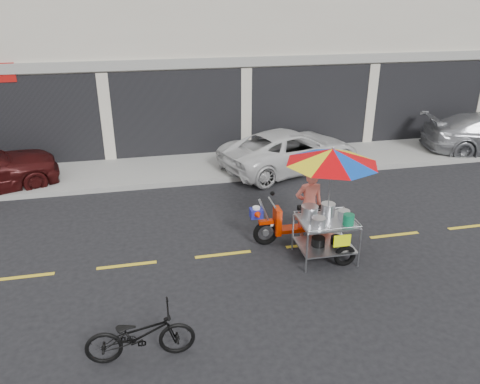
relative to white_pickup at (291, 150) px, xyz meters
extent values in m
plane|color=black|center=(-1.01, -4.70, -0.62)|extent=(90.00, 90.00, 0.00)
cube|color=gray|center=(-1.01, 0.80, -0.55)|extent=(45.00, 3.00, 0.15)
cube|color=beige|center=(-1.01, 5.80, 3.38)|extent=(36.00, 8.00, 8.00)
cube|color=black|center=(-1.01, 1.77, 0.83)|extent=(35.28, 0.06, 2.90)
cube|color=gray|center=(-1.01, 1.75, 2.48)|extent=(36.00, 0.12, 0.30)
cube|color=gold|center=(-1.01, -4.70, -0.62)|extent=(42.00, 0.10, 0.01)
imported|color=silver|center=(0.00, 0.00, 0.00)|extent=(4.92, 3.39, 1.25)
imported|color=black|center=(-4.77, -7.42, -0.20)|extent=(1.64, 0.59, 0.86)
torus|color=black|center=(-2.02, -4.47, -0.34)|extent=(0.57, 0.12, 0.57)
torus|color=black|center=(-0.51, -4.49, -0.34)|extent=(0.57, 0.12, 0.57)
cylinder|color=#9EA0A5|center=(-2.02, -4.47, -0.34)|extent=(0.14, 0.06, 0.14)
cylinder|color=#9EA0A5|center=(-0.51, -4.49, -0.34)|extent=(0.14, 0.06, 0.14)
cube|color=#BD2100|center=(-2.02, -4.47, -0.07)|extent=(0.32, 0.13, 0.08)
cylinder|color=#9EA0A5|center=(-2.02, -4.47, 0.08)|extent=(0.37, 0.06, 0.81)
cube|color=#BD2100|center=(-1.76, -4.47, -0.07)|extent=(0.13, 0.34, 0.60)
cube|color=#BD2100|center=(-1.31, -4.48, -0.30)|extent=(0.81, 0.30, 0.08)
cube|color=#BD2100|center=(-0.86, -4.49, -0.07)|extent=(0.76, 0.27, 0.40)
cube|color=black|center=(-0.96, -4.49, 0.16)|extent=(0.66, 0.25, 0.10)
cylinder|color=#9EA0A5|center=(-1.90, -4.47, 0.38)|extent=(0.05, 0.55, 0.04)
sphere|color=black|center=(-1.83, -4.27, 0.50)|extent=(0.10, 0.10, 0.10)
cylinder|color=white|center=(-1.90, -4.47, -0.14)|extent=(0.12, 0.12, 0.05)
cube|color=navy|center=(-2.24, -4.46, 0.16)|extent=(0.27, 0.23, 0.20)
cylinder|color=white|center=(-2.24, -4.46, 0.28)|extent=(0.16, 0.16, 0.05)
cone|color=#BD2100|center=(-2.24, -4.63, 0.18)|extent=(0.18, 0.22, 0.18)
torus|color=black|center=(-0.68, -5.65, -0.40)|extent=(0.46, 0.11, 0.46)
cylinder|color=#9EA0A5|center=(-1.54, -5.73, -0.20)|extent=(0.04, 0.04, 0.85)
cylinder|color=#9EA0A5|center=(-1.52, -4.83, -0.20)|extent=(0.04, 0.04, 0.85)
cylinder|color=#9EA0A5|center=(-0.43, -5.75, -0.20)|extent=(0.04, 0.04, 0.85)
cylinder|color=#9EA0A5|center=(-0.41, -4.85, -0.20)|extent=(0.04, 0.04, 0.85)
cube|color=#9EA0A5|center=(-0.98, -5.29, -0.32)|extent=(1.12, 0.92, 0.03)
cube|color=#9EA0A5|center=(-0.98, -5.29, 0.23)|extent=(1.12, 0.92, 0.04)
cylinder|color=#9EA0A5|center=(-0.98, -5.74, 0.29)|extent=(1.11, 0.04, 0.02)
cylinder|color=#9EA0A5|center=(-0.97, -4.84, 0.29)|extent=(1.11, 0.04, 0.02)
cylinder|color=#9EA0A5|center=(-1.53, -5.28, 0.29)|extent=(0.04, 0.90, 0.02)
cylinder|color=#9EA0A5|center=(-0.42, -5.30, 0.29)|extent=(0.04, 0.90, 0.02)
cylinder|color=#9EA0A5|center=(-0.97, -4.84, -0.32)|extent=(0.05, 0.75, 0.04)
cylinder|color=#9EA0A5|center=(-0.97, -4.84, 0.18)|extent=(0.05, 0.75, 0.04)
cube|color=#EBFF09|center=(-0.83, -5.77, 0.03)|extent=(0.35, 0.03, 0.25)
cylinder|color=#B7B7BC|center=(-1.27, -5.08, 0.37)|extent=(0.35, 0.35, 0.24)
cylinder|color=#B7B7BC|center=(-0.87, -5.07, 0.38)|extent=(0.30, 0.30, 0.25)
cylinder|color=#B7B7BC|center=(-0.59, -5.25, 0.32)|extent=(0.25, 0.25, 0.15)
cylinder|color=#B7B7BC|center=(-1.23, -5.47, 0.33)|extent=(0.28, 0.28, 0.16)
cylinder|color=#0D6B42|center=(-0.63, -5.55, 0.36)|extent=(0.23, 0.23, 0.22)
cylinder|color=black|center=(-1.13, -5.29, -0.22)|extent=(0.29, 0.29, 0.18)
cylinder|color=black|center=(-0.72, -5.29, -0.23)|extent=(0.25, 0.25, 0.16)
cylinder|color=#9EA0A5|center=(-0.92, -5.19, 0.98)|extent=(0.02, 0.02, 1.51)
sphere|color=#9EA0A5|center=(-0.92, -5.19, 1.76)|extent=(0.06, 0.06, 0.06)
imported|color=#E66A58|center=(-1.06, -4.48, 0.23)|extent=(0.63, 0.42, 1.70)
camera|label=1|loc=(-4.52, -13.19, 4.50)|focal=35.00mm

